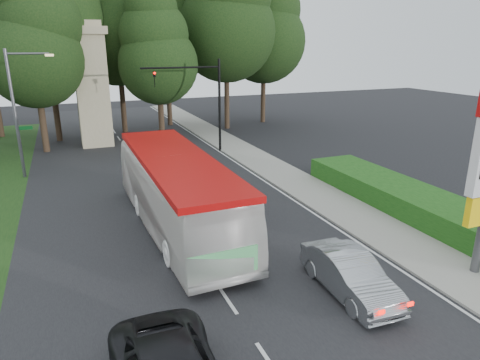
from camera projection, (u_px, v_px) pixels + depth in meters
name	position (u px, v px, depth m)	size (l,w,h in m)	color
road_surface	(170.00, 215.00, 21.54)	(14.00, 80.00, 0.02)	black
sidewalk_right	(315.00, 193.00, 24.60)	(3.00, 80.00, 0.12)	gray
hedge	(408.00, 200.00, 22.00)	(3.00, 14.00, 1.20)	#144412
traffic_signal_mast	(203.00, 93.00, 32.76)	(6.10, 0.35, 7.20)	black
streetlight_signs	(18.00, 108.00, 26.49)	(2.75, 0.98, 8.00)	#59595E
monument	(92.00, 84.00, 35.14)	(3.00, 3.00, 10.05)	tan
tree_center_right	(115.00, 12.00, 38.85)	(9.24, 9.24, 18.15)	#2D2116
tree_east_near	(166.00, 29.00, 42.83)	(8.12, 8.12, 15.95)	#2D2116
tree_east_mid	(226.00, 10.00, 40.61)	(9.52, 9.52, 18.70)	#2D2116
tree_far_east	(264.00, 23.00, 44.49)	(8.68, 8.68, 17.05)	#2D2116
tree_monument_left	(31.00, 38.00, 31.73)	(7.28, 7.28, 14.30)	#2D2116
tree_monument_right	(157.00, 47.00, 35.81)	(6.72, 6.72, 13.20)	#2D2116
transit_bus	(177.00, 193.00, 19.47)	(2.92, 12.49, 3.48)	white
sedan_silver	(350.00, 274.00, 14.60)	(1.54, 4.41, 1.45)	#9C9FA3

